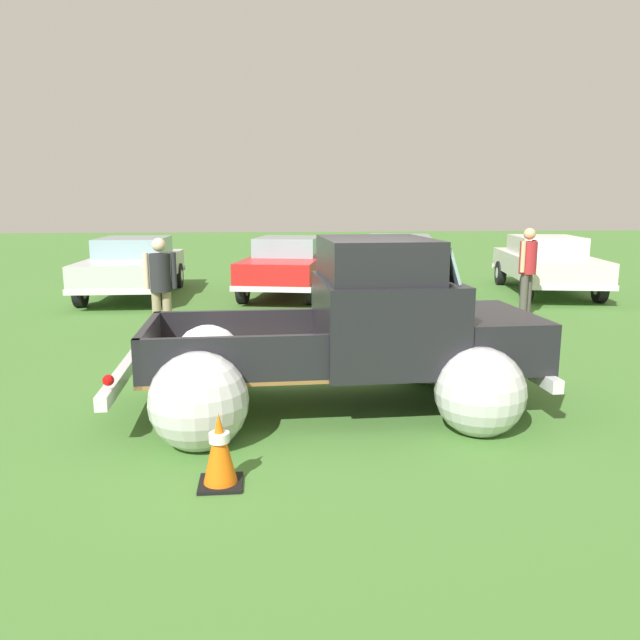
# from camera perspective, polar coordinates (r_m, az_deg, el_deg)

# --- Properties ---
(ground_plane) EXTENTS (80.00, 80.00, 0.00)m
(ground_plane) POSITION_cam_1_polar(r_m,az_deg,el_deg) (7.04, 0.60, -8.18)
(ground_plane) COLOR #477A33
(vintage_pickup_truck) EXTENTS (4.67, 2.86, 1.96)m
(vintage_pickup_truck) POSITION_cam_1_polar(r_m,az_deg,el_deg) (6.89, 3.81, -2.07)
(vintage_pickup_truck) COLOR black
(vintage_pickup_truck) RESTS_ON ground
(show_car_0) EXTENTS (1.95, 4.74, 1.43)m
(show_car_0) POSITION_cam_1_polar(r_m,az_deg,el_deg) (15.74, -16.99, 4.98)
(show_car_0) COLOR black
(show_car_0) RESTS_ON ground
(show_car_1) EXTENTS (2.66, 4.63, 1.43)m
(show_car_1) POSITION_cam_1_polar(r_m,az_deg,el_deg) (15.28, -3.03, 5.26)
(show_car_1) COLOR black
(show_car_1) RESTS_ON ground
(show_car_2) EXTENTS (2.83, 4.98, 1.43)m
(show_car_2) POSITION_cam_1_polar(r_m,az_deg,el_deg) (16.12, 7.35, 5.50)
(show_car_2) COLOR black
(show_car_2) RESTS_ON ground
(show_car_3) EXTENTS (2.62, 4.91, 1.43)m
(show_car_3) POSITION_cam_1_polar(r_m,az_deg,el_deg) (16.68, 20.33, 5.09)
(show_car_3) COLOR black
(show_car_3) RESTS_ON ground
(spectator_0) EXTENTS (0.48, 0.48, 1.79)m
(spectator_0) POSITION_cam_1_polar(r_m,az_deg,el_deg) (13.04, 18.77, 4.78)
(spectator_0) COLOR #4C4742
(spectator_0) RESTS_ON ground
(spectator_1) EXTENTS (0.53, 0.36, 1.72)m
(spectator_1) POSITION_cam_1_polar(r_m,az_deg,el_deg) (10.47, -14.62, 3.38)
(spectator_1) COLOR gray
(spectator_1) RESTS_ON ground
(lane_cone_0) EXTENTS (0.36, 0.36, 0.63)m
(lane_cone_0) POSITION_cam_1_polar(r_m,az_deg,el_deg) (9.86, 1.89, -0.70)
(lane_cone_0) COLOR black
(lane_cone_0) RESTS_ON ground
(lane_cone_1) EXTENTS (0.36, 0.36, 0.63)m
(lane_cone_1) POSITION_cam_1_polar(r_m,az_deg,el_deg) (5.19, -9.33, -11.84)
(lane_cone_1) COLOR black
(lane_cone_1) RESTS_ON ground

